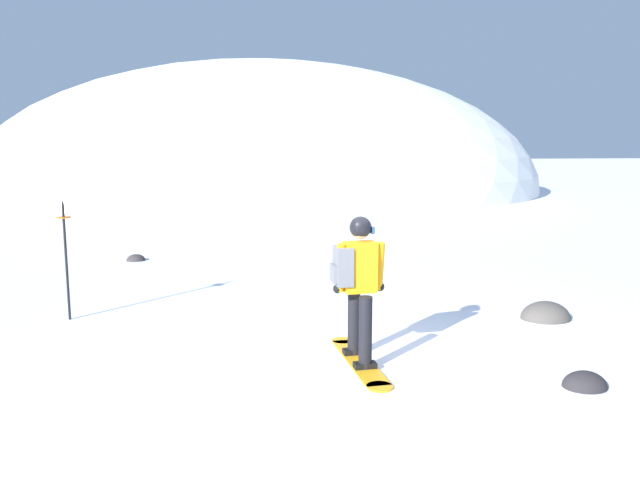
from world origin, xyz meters
The scene contains 7 objects.
ground_plane centered at (0.00, 0.00, 0.00)m, with size 300.00×300.00×0.00m, color white.
ridge_peak_main centered at (2.78, 29.92, 0.00)m, with size 32.48×29.24×15.08m.
snowboarder_main centered at (-0.42, -0.15, 0.92)m, with size 0.64×1.84×1.71m.
piste_marker_near centered at (-3.99, 2.55, 1.01)m, with size 0.20×0.20×1.76m.
rock_dark centered at (2.81, 0.99, 0.00)m, with size 0.73×0.62×0.51m.
rock_mid centered at (1.69, -1.39, 0.00)m, with size 0.47×0.40×0.33m.
rock_small centered at (-3.36, 7.26, 0.00)m, with size 0.41×0.35×0.29m.
Camera 1 is at (-2.37, -6.60, 2.45)m, focal length 33.84 mm.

